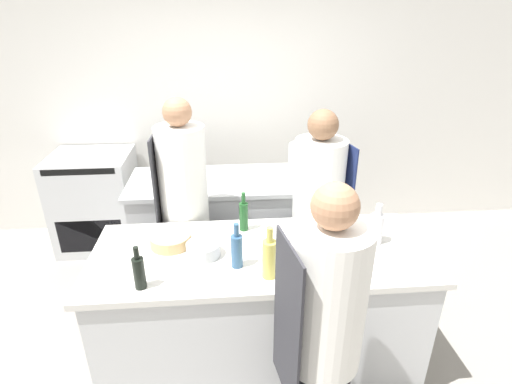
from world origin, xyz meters
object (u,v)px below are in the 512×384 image
(oven_range, at_px, (97,201))
(chef_at_pass_far, at_px, (185,214))
(chef_at_prep_near, at_px, (321,347))
(bottle_olive_oil, at_px, (244,215))
(bottle_sauce, at_px, (237,250))
(bottle_vinegar, at_px, (376,228))
(stockpot, at_px, (303,157))
(bottle_cooking_oil, at_px, (139,272))
(bowl_mixing_large, at_px, (314,223))
(bottle_wine, at_px, (269,258))
(bowl_ceramic_blue, at_px, (171,240))
(bowl_prep_small, at_px, (203,249))
(chef_at_stove, at_px, (317,214))

(oven_range, bearing_deg, chef_at_pass_far, -47.69)
(chef_at_prep_near, height_order, bottle_olive_oil, chef_at_prep_near)
(oven_range, xyz_separation_m, bottle_sauce, (1.39, -1.88, 0.54))
(chef_at_prep_near, distance_m, bottle_olive_oil, 1.07)
(bottle_olive_oil, distance_m, bottle_vinegar, 0.87)
(oven_range, bearing_deg, stockpot, -10.07)
(bottle_vinegar, bearing_deg, oven_range, 143.67)
(bottle_vinegar, bearing_deg, bottle_cooking_oil, -166.55)
(chef_at_pass_far, xyz_separation_m, bowl_mixing_large, (0.91, -0.36, 0.08))
(bottle_wine, distance_m, bowl_ceramic_blue, 0.71)
(chef_at_pass_far, distance_m, bottle_vinegar, 1.40)
(bottle_sauce, bearing_deg, bottle_cooking_oil, -163.90)
(bowl_prep_small, bearing_deg, bottle_wine, -33.45)
(oven_range, height_order, bottle_olive_oil, bottle_olive_oil)
(bottle_cooking_oil, relative_size, bottle_sauce, 0.90)
(bottle_cooking_oil, bearing_deg, bottle_vinegar, 13.45)
(chef_at_prep_near, distance_m, bottle_vinegar, 0.95)
(oven_range, relative_size, bottle_vinegar, 3.61)
(bottle_olive_oil, bearing_deg, bowl_prep_small, -132.40)
(bowl_prep_small, distance_m, stockpot, 1.64)
(bottle_cooking_oil, bearing_deg, stockpot, 54.00)
(bottle_vinegar, bearing_deg, bowl_ceramic_blue, 176.58)
(bowl_ceramic_blue, bearing_deg, chef_at_prep_near, -47.08)
(bottle_olive_oil, relative_size, bottle_vinegar, 1.01)
(bottle_vinegar, bearing_deg, stockpot, 99.75)
(bottle_vinegar, distance_m, bowl_prep_small, 1.11)
(bottle_sauce, bearing_deg, bowl_ceramic_blue, 147.16)
(bottle_wine, bearing_deg, oven_range, 128.23)
(bottle_sauce, xyz_separation_m, bowl_prep_small, (-0.20, 0.14, -0.07))
(oven_range, relative_size, chef_at_pass_far, 0.56)
(chef_at_pass_far, distance_m, bowl_mixing_large, 0.98)
(bottle_wine, relative_size, bowl_prep_small, 1.51)
(bowl_prep_small, bearing_deg, stockpot, 57.43)
(stockpot, bearing_deg, oven_range, 169.93)
(chef_at_stove, bearing_deg, bottle_vinegar, 9.30)
(bottle_vinegar, xyz_separation_m, bowl_mixing_large, (-0.36, 0.20, -0.07))
(bowl_mixing_large, bearing_deg, bottle_cooking_oil, -153.09)
(bottle_vinegar, xyz_separation_m, bottle_wine, (-0.73, -0.30, 0.02))
(chef_at_pass_far, height_order, bowl_mixing_large, chef_at_pass_far)
(oven_range, height_order, chef_at_stove, chef_at_stove)
(chef_at_prep_near, xyz_separation_m, bowl_mixing_large, (0.17, 0.98, 0.12))
(chef_at_prep_near, distance_m, bowl_prep_small, 0.93)
(bottle_vinegar, distance_m, stockpot, 1.34)
(chef_at_stove, xyz_separation_m, bottle_vinegar, (0.24, -0.60, 0.21))
(chef_at_pass_far, distance_m, bottle_sauce, 0.85)
(chef_at_stove, distance_m, bowl_mixing_large, 0.44)
(oven_range, relative_size, stockpot, 3.78)
(chef_at_pass_far, relative_size, bottle_sauce, 6.23)
(chef_at_pass_far, xyz_separation_m, bowl_ceramic_blue, (-0.05, -0.48, 0.07))
(oven_range, bearing_deg, bowl_prep_small, -55.65)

